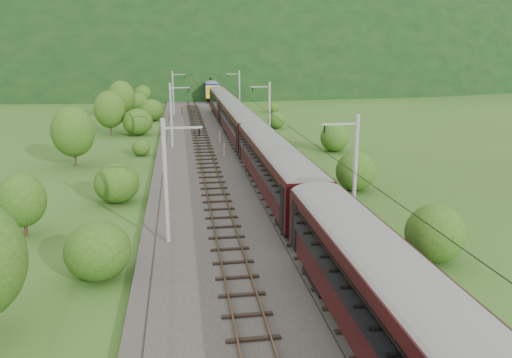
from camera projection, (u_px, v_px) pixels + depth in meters
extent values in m
plane|color=#2B4B17|center=(263.00, 240.00, 33.28)|extent=(600.00, 600.00, 0.00)
cube|color=#38332D|center=(243.00, 196.00, 42.80)|extent=(14.00, 220.00, 0.30)
cube|color=brown|center=(207.00, 193.00, 42.25)|extent=(0.08, 220.00, 0.15)
cube|color=brown|center=(224.00, 193.00, 42.46)|extent=(0.08, 220.00, 0.15)
cube|color=black|center=(216.00, 195.00, 42.39)|extent=(2.40, 220.00, 0.12)
cube|color=brown|center=(263.00, 191.00, 42.96)|extent=(0.08, 220.00, 0.15)
cube|color=brown|center=(279.00, 190.00, 43.17)|extent=(0.08, 220.00, 0.15)
cube|color=black|center=(271.00, 192.00, 43.10)|extent=(2.40, 220.00, 0.12)
cylinder|color=gray|center=(165.00, 182.00, 31.27)|extent=(0.28, 0.28, 8.00)
cube|color=gray|center=(183.00, 128.00, 30.58)|extent=(2.40, 0.12, 0.12)
cylinder|color=black|center=(199.00, 132.00, 30.81)|extent=(0.10, 0.10, 0.50)
cylinder|color=gray|center=(171.00, 116.00, 61.86)|extent=(0.28, 0.28, 8.00)
cube|color=gray|center=(180.00, 88.00, 61.17)|extent=(2.40, 0.12, 0.12)
cylinder|color=black|center=(188.00, 90.00, 61.39)|extent=(0.10, 0.10, 0.50)
cylinder|color=gray|center=(173.00, 93.00, 92.44)|extent=(0.28, 0.28, 8.00)
cube|color=gray|center=(179.00, 74.00, 91.75)|extent=(2.40, 0.12, 0.12)
cylinder|color=black|center=(184.00, 76.00, 91.97)|extent=(0.10, 0.10, 0.50)
cylinder|color=gray|center=(174.00, 82.00, 123.03)|extent=(0.28, 0.28, 8.00)
cube|color=gray|center=(178.00, 68.00, 122.34)|extent=(2.40, 0.12, 0.12)
cylinder|color=black|center=(183.00, 69.00, 122.56)|extent=(0.10, 0.10, 0.50)
cylinder|color=gray|center=(175.00, 75.00, 153.61)|extent=(0.28, 0.28, 8.00)
cube|color=gray|center=(178.00, 64.00, 152.92)|extent=(2.40, 0.12, 0.12)
cylinder|color=black|center=(181.00, 65.00, 153.14)|extent=(0.10, 0.10, 0.50)
cylinder|color=gray|center=(355.00, 175.00, 33.09)|extent=(0.28, 0.28, 8.00)
cube|color=gray|center=(340.00, 124.00, 32.05)|extent=(2.40, 0.12, 0.12)
cylinder|color=black|center=(324.00, 129.00, 31.98)|extent=(0.10, 0.10, 0.50)
cylinder|color=gray|center=(269.00, 114.00, 63.68)|extent=(0.28, 0.28, 8.00)
cube|color=gray|center=(260.00, 87.00, 62.63)|extent=(2.40, 0.12, 0.12)
cylinder|color=black|center=(252.00, 89.00, 62.56)|extent=(0.10, 0.10, 0.50)
cylinder|color=gray|center=(239.00, 92.00, 94.26)|extent=(0.28, 0.28, 8.00)
cube|color=gray|center=(233.00, 74.00, 93.22)|extent=(2.40, 0.12, 0.12)
cylinder|color=black|center=(228.00, 76.00, 93.15)|extent=(0.10, 0.10, 0.50)
cylinder|color=gray|center=(224.00, 81.00, 124.85)|extent=(0.28, 0.28, 8.00)
cube|color=gray|center=(219.00, 68.00, 123.80)|extent=(2.40, 0.12, 0.12)
cylinder|color=black|center=(215.00, 69.00, 123.73)|extent=(0.10, 0.10, 0.50)
cylinder|color=gray|center=(215.00, 75.00, 155.43)|extent=(0.28, 0.28, 8.00)
cube|color=gray|center=(211.00, 64.00, 154.39)|extent=(2.40, 0.12, 0.12)
cylinder|color=black|center=(208.00, 65.00, 154.32)|extent=(0.10, 0.10, 0.50)
cylinder|color=black|center=(214.00, 115.00, 40.67)|extent=(0.03, 198.00, 0.03)
cylinder|color=black|center=(272.00, 114.00, 41.38)|extent=(0.03, 198.00, 0.03)
ellipsoid|color=black|center=(187.00, 70.00, 281.78)|extent=(504.00, 360.00, 244.00)
cube|color=black|center=(403.00, 320.00, 17.67)|extent=(3.08, 23.39, 3.19)
cylinder|color=gray|center=(406.00, 283.00, 17.30)|extent=(3.08, 23.27, 3.08)
cube|color=black|center=(362.00, 313.00, 17.34)|extent=(0.05, 20.58, 1.22)
cube|color=black|center=(445.00, 306.00, 17.80)|extent=(0.05, 20.58, 1.22)
cube|color=black|center=(332.00, 273.00, 26.02)|extent=(2.34, 3.40, 0.96)
cube|color=black|center=(274.00, 165.00, 41.03)|extent=(3.08, 23.39, 3.19)
cylinder|color=gray|center=(275.00, 148.00, 40.66)|extent=(3.08, 23.27, 3.08)
cube|color=black|center=(256.00, 161.00, 40.70)|extent=(0.05, 20.58, 1.22)
cube|color=black|center=(293.00, 160.00, 41.16)|extent=(0.05, 20.58, 1.22)
cube|color=black|center=(297.00, 222.00, 33.74)|extent=(2.34, 3.40, 0.96)
cube|color=black|center=(259.00, 167.00, 49.38)|extent=(2.34, 3.40, 0.96)
cube|color=black|center=(239.00, 122.00, 64.39)|extent=(3.08, 23.39, 3.19)
cylinder|color=gray|center=(239.00, 111.00, 64.02)|extent=(3.08, 23.27, 3.08)
cube|color=black|center=(227.00, 120.00, 64.06)|extent=(0.05, 20.58, 1.22)
cube|color=black|center=(251.00, 119.00, 64.52)|extent=(0.05, 20.58, 1.22)
cube|color=black|center=(248.00, 151.00, 57.10)|extent=(2.34, 3.40, 0.96)
cube|color=black|center=(232.00, 128.00, 72.74)|extent=(2.34, 3.40, 0.96)
cube|color=black|center=(223.00, 102.00, 87.75)|extent=(3.08, 23.39, 3.19)
cylinder|color=gray|center=(222.00, 94.00, 87.38)|extent=(3.08, 23.27, 3.08)
cube|color=black|center=(214.00, 100.00, 87.42)|extent=(0.05, 20.58, 1.22)
cube|color=black|center=(231.00, 100.00, 87.88)|extent=(0.05, 20.58, 1.22)
cube|color=black|center=(227.00, 121.00, 80.46)|extent=(2.34, 3.40, 0.96)
cube|color=black|center=(219.00, 109.00, 96.10)|extent=(2.34, 3.40, 0.96)
cube|color=navy|center=(210.00, 88.00, 120.25)|extent=(3.08, 19.13, 3.19)
cylinder|color=gray|center=(210.00, 82.00, 119.89)|extent=(3.08, 19.04, 3.08)
cube|color=black|center=(204.00, 86.00, 119.93)|extent=(0.05, 16.84, 1.22)
cube|color=black|center=(217.00, 86.00, 120.39)|extent=(0.05, 16.84, 1.22)
cube|color=black|center=(212.00, 99.00, 114.38)|extent=(2.34, 3.40, 0.96)
cube|color=black|center=(209.00, 94.00, 127.18)|extent=(2.34, 3.40, 0.96)
cube|color=gold|center=(208.00, 86.00, 129.26)|extent=(3.14, 0.50, 2.87)
cube|color=gold|center=(213.00, 92.00, 111.36)|extent=(3.14, 0.50, 2.87)
cube|color=black|center=(209.00, 78.00, 122.57)|extent=(0.08, 1.60, 0.96)
cylinder|color=red|center=(224.00, 150.00, 57.60)|extent=(0.16, 0.16, 1.48)
cylinder|color=red|center=(220.00, 137.00, 65.59)|extent=(0.17, 0.17, 1.59)
cylinder|color=black|center=(182.00, 111.00, 92.67)|extent=(0.12, 0.12, 1.71)
sphere|color=red|center=(182.00, 106.00, 92.44)|extent=(0.20, 0.20, 0.20)
ellipsoid|color=#254612|center=(98.00, 251.00, 27.38)|extent=(3.64, 3.64, 3.28)
ellipsoid|color=#254612|center=(117.00, 183.00, 41.05)|extent=(3.69, 3.69, 3.32)
ellipsoid|color=#254612|center=(141.00, 148.00, 59.12)|extent=(2.12, 2.12, 1.91)
ellipsoid|color=#254612|center=(138.00, 122.00, 72.85)|extent=(4.34, 4.34, 3.90)
ellipsoid|color=#254612|center=(152.00, 110.00, 87.10)|extent=(4.22, 4.22, 3.79)
ellipsoid|color=#254612|center=(139.00, 102.00, 101.28)|extent=(4.01, 4.01, 3.61)
ellipsoid|color=#254612|center=(144.00, 93.00, 116.60)|extent=(4.68, 4.68, 4.21)
cylinder|color=black|center=(25.00, 219.00, 33.75)|extent=(0.24, 0.24, 2.41)
ellipsoid|color=#254612|center=(22.00, 200.00, 33.39)|extent=(3.10, 3.10, 3.72)
cylinder|color=black|center=(75.00, 150.00, 53.73)|extent=(0.24, 0.24, 3.54)
ellipsoid|color=#254612|center=(73.00, 131.00, 53.22)|extent=(4.55, 4.55, 5.46)
cylinder|color=black|center=(111.00, 123.00, 73.09)|extent=(0.24, 0.24, 3.51)
ellipsoid|color=#254612|center=(110.00, 109.00, 72.58)|extent=(4.51, 4.51, 5.42)
cylinder|color=black|center=(122.00, 109.00, 88.93)|extent=(0.24, 0.24, 3.72)
ellipsoid|color=#254612|center=(121.00, 97.00, 88.39)|extent=(4.78, 4.78, 5.74)
ellipsoid|color=#254612|center=(435.00, 236.00, 29.65)|extent=(3.52, 3.52, 3.17)
ellipsoid|color=#254612|center=(356.00, 173.00, 44.53)|extent=(3.56, 3.56, 3.20)
ellipsoid|color=#254612|center=(335.00, 139.00, 61.35)|extent=(3.54, 3.54, 3.18)
ellipsoid|color=#254612|center=(276.00, 121.00, 79.00)|extent=(2.72, 2.72, 2.45)
ellipsoid|color=#254612|center=(274.00, 108.00, 97.60)|extent=(2.13, 2.13, 1.91)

